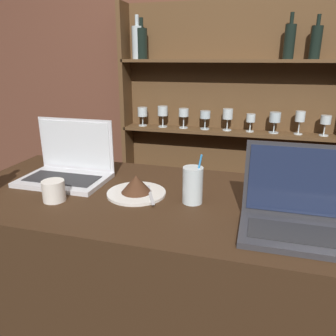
# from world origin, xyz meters

# --- Properties ---
(bar_counter) EXTENTS (1.98, 0.69, 1.02)m
(bar_counter) POSITION_xyz_m (0.00, 0.34, 0.51)
(bar_counter) COLOR #382314
(bar_counter) RESTS_ON ground_plane
(back_wall) EXTENTS (7.00, 0.06, 2.70)m
(back_wall) POSITION_xyz_m (0.00, 1.64, 1.35)
(back_wall) COLOR brown
(back_wall) RESTS_ON ground_plane
(back_shelf) EXTENTS (1.49, 0.18, 1.86)m
(back_shelf) POSITION_xyz_m (-0.10, 1.56, 0.98)
(back_shelf) COLOR brown
(back_shelf) RESTS_ON ground_plane
(laptop_near) EXTENTS (0.35, 0.23, 0.24)m
(laptop_near) POSITION_xyz_m (-0.64, 0.42, 1.07)
(laptop_near) COLOR silver
(laptop_near) RESTS_ON bar_counter
(laptop_far) EXTENTS (0.33, 0.21, 0.25)m
(laptop_far) POSITION_xyz_m (0.25, 0.21, 1.08)
(laptop_far) COLOR #333338
(laptop_far) RESTS_ON bar_counter
(cake_plate) EXTENTS (0.22, 0.22, 0.08)m
(cake_plate) POSITION_xyz_m (-0.30, 0.34, 1.05)
(cake_plate) COLOR silver
(cake_plate) RESTS_ON bar_counter
(water_glass) EXTENTS (0.07, 0.07, 0.18)m
(water_glass) POSITION_xyz_m (-0.09, 0.32, 1.08)
(water_glass) COLOR silver
(water_glass) RESTS_ON bar_counter
(coffee_cup) EXTENTS (0.08, 0.08, 0.07)m
(coffee_cup) POSITION_xyz_m (-0.56, 0.21, 1.05)
(coffee_cup) COLOR silver
(coffee_cup) RESTS_ON bar_counter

